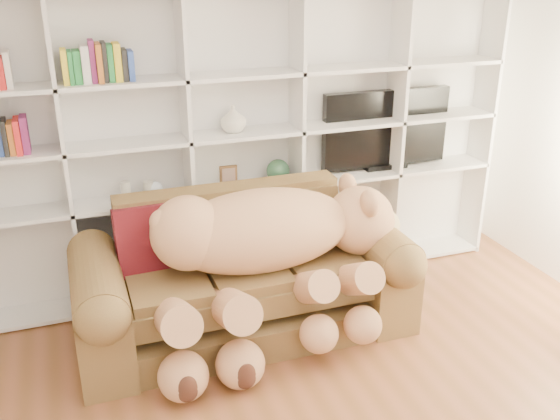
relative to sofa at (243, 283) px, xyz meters
name	(u,v)px	position (x,y,z in m)	size (l,w,h in m)	color
wall_back	(236,121)	(0.21, 0.86, 0.97)	(5.00, 0.02, 2.70)	white
bookshelf	(211,133)	(-0.03, 0.72, 0.93)	(4.43, 0.35, 2.40)	silver
sofa	(243,283)	(0.00, 0.00, 0.00)	(2.37, 1.02, 0.99)	brown
teddy_bear	(267,250)	(0.12, -0.20, 0.34)	(1.94, 1.02, 1.13)	tan
throw_pillow	(151,239)	(-0.62, 0.17, 0.37)	(0.48, 0.15, 0.48)	#530E1D
tv	(386,130)	(1.48, 0.71, 0.82)	(1.14, 0.18, 0.67)	black
picture_frame	(228,176)	(0.09, 0.66, 0.59)	(0.14, 0.03, 0.18)	brown
green_vase	(278,171)	(0.50, 0.66, 0.58)	(0.19, 0.19, 0.19)	#2E593B
figurine_tall	(126,191)	(-0.71, 0.66, 0.56)	(0.07, 0.07, 0.15)	beige
figurine_short	(149,189)	(-0.54, 0.66, 0.56)	(0.08, 0.08, 0.13)	beige
snow_globe	(155,189)	(-0.49, 0.66, 0.55)	(0.12, 0.12, 0.12)	white
shelf_vase	(233,119)	(0.14, 0.66, 1.04)	(0.20, 0.20, 0.21)	beige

